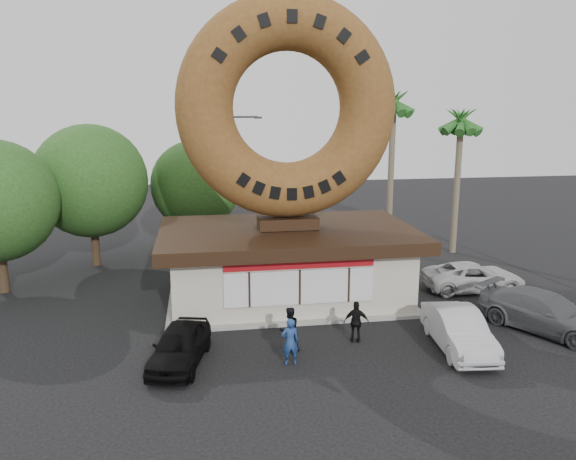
# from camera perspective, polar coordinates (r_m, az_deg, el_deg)

# --- Properties ---
(ground) EXTENTS (90.00, 90.00, 0.00)m
(ground) POSITION_cam_1_polar(r_m,az_deg,el_deg) (20.24, 2.68, -12.61)
(ground) COLOR black
(ground) RESTS_ON ground
(donut_shop) EXTENTS (11.20, 7.20, 3.80)m
(donut_shop) POSITION_cam_1_polar(r_m,az_deg,el_deg) (25.15, -0.04, -3.19)
(donut_shop) COLOR beige
(donut_shop) RESTS_ON ground
(giant_donut) EXTENTS (9.37, 2.39, 9.37)m
(giant_donut) POSITION_cam_1_polar(r_m,az_deg,el_deg) (24.21, -0.05, 12.31)
(giant_donut) COLOR brown
(giant_donut) RESTS_ON donut_shop
(tree_west) EXTENTS (6.00, 6.00, 7.65)m
(tree_west) POSITION_cam_1_polar(r_m,az_deg,el_deg) (31.69, -19.43, 4.70)
(tree_west) COLOR #473321
(tree_west) RESTS_ON ground
(tree_mid) EXTENTS (5.20, 5.20, 6.63)m
(tree_mid) POSITION_cam_1_polar(r_m,az_deg,el_deg) (33.23, -9.36, 4.51)
(tree_mid) COLOR #473321
(tree_mid) RESTS_ON ground
(palm_near) EXTENTS (2.60, 2.60, 9.75)m
(palm_near) POSITION_cam_1_polar(r_m,az_deg,el_deg) (33.85, 10.67, 12.08)
(palm_near) COLOR #726651
(palm_near) RESTS_ON ground
(palm_far) EXTENTS (2.60, 2.60, 8.75)m
(palm_far) POSITION_cam_1_polar(r_m,az_deg,el_deg) (33.83, 17.15, 10.16)
(palm_far) COLOR #726651
(palm_far) RESTS_ON ground
(street_lamp) EXTENTS (2.11, 0.20, 8.00)m
(street_lamp) POSITION_cam_1_polar(r_m,az_deg,el_deg) (34.22, -5.77, 5.63)
(street_lamp) COLOR #59595E
(street_lamp) RESTS_ON ground
(person_left) EXTENTS (0.62, 0.42, 1.65)m
(person_left) POSITION_cam_1_polar(r_m,az_deg,el_deg) (19.25, 0.22, -11.28)
(person_left) COLOR navy
(person_left) RESTS_ON ground
(person_center) EXTENTS (0.96, 0.86, 1.65)m
(person_center) POSITION_cam_1_polar(r_m,az_deg,el_deg) (20.22, 0.12, -10.07)
(person_center) COLOR black
(person_center) RESTS_ON ground
(person_right) EXTENTS (0.98, 0.57, 1.58)m
(person_right) POSITION_cam_1_polar(r_m,az_deg,el_deg) (21.12, 6.95, -9.25)
(person_right) COLOR black
(person_right) RESTS_ON ground
(car_black) EXTENTS (2.43, 4.16, 1.33)m
(car_black) POSITION_cam_1_polar(r_m,az_deg,el_deg) (19.71, -10.94, -11.44)
(car_black) COLOR black
(car_black) RESTS_ON ground
(car_silver) EXTENTS (1.93, 4.49, 1.44)m
(car_silver) POSITION_cam_1_polar(r_m,az_deg,el_deg) (21.33, 16.94, -9.70)
(car_silver) COLOR #B3B3B9
(car_silver) RESTS_ON ground
(car_grey) EXTENTS (4.45, 5.53, 1.50)m
(car_grey) POSITION_cam_1_polar(r_m,az_deg,el_deg) (24.14, 24.67, -7.61)
(car_grey) COLOR #56595B
(car_grey) RESTS_ON ground
(car_white) EXTENTS (4.82, 2.41, 1.31)m
(car_white) POSITION_cam_1_polar(r_m,az_deg,el_deg) (28.05, 18.32, -4.53)
(car_white) COLOR silver
(car_white) RESTS_ON ground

